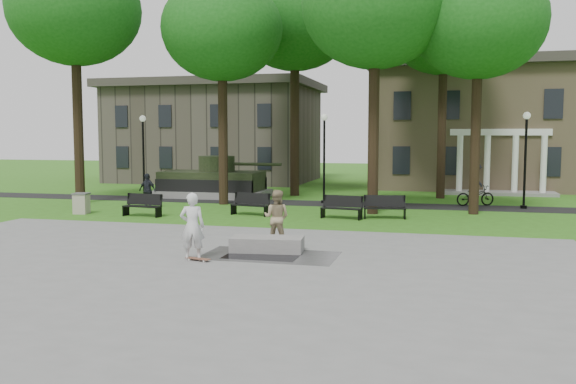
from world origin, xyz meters
name	(u,v)px	position (x,y,z in m)	size (l,w,h in m)	color
ground	(241,241)	(0.00, 0.00, 0.00)	(120.00, 120.00, 0.00)	#2F6016
plaza	(179,273)	(0.00, -5.00, 0.01)	(22.00, 16.00, 0.02)	gray
footpath	(314,203)	(0.00, 12.00, 0.01)	(44.00, 2.60, 0.01)	black
building_right	(493,125)	(10.00, 26.00, 4.34)	(17.00, 12.00, 8.60)	#9E8460
building_left	(216,136)	(-11.00, 26.50, 3.60)	(15.00, 10.00, 7.20)	#4C443D
tree_0	(74,10)	(-12.00, 9.00, 10.03)	(6.80, 6.80, 12.97)	black
tree_1	(222,30)	(-4.50, 10.50, 8.95)	(6.20, 6.20, 11.63)	black
tree_2	(375,7)	(3.50, 8.50, 9.32)	(6.60, 6.60, 12.16)	black
tree_3	(479,22)	(8.00, 9.50, 8.60)	(6.00, 6.00, 11.19)	black
tree_4	(295,19)	(-2.00, 16.00, 10.39)	(7.20, 7.20, 13.50)	black
tree_5	(444,27)	(6.50, 16.50, 9.67)	(6.40, 6.40, 12.44)	black
lamp_left	(143,150)	(-10.00, 12.30, 2.79)	(0.36, 0.36, 4.73)	black
lamp_mid	(324,151)	(0.50, 12.30, 2.79)	(0.36, 0.36, 4.73)	black
lamp_right	(526,152)	(10.50, 12.30, 2.79)	(0.36, 0.36, 4.73)	black
tank_monument	(213,182)	(-6.46, 14.00, 0.86)	(7.45, 3.40, 2.40)	gray
puddle	(261,256)	(1.45, -2.43, 0.02)	(2.20, 1.20, 0.00)	black
concrete_block	(267,244)	(1.40, -1.62, 0.24)	(2.20, 1.00, 0.45)	gray
skateboard	(198,260)	(-0.12, -3.47, 0.06)	(0.78, 0.20, 0.07)	brown
skateboarder	(192,226)	(-0.33, -3.37, 0.99)	(0.71, 0.46, 1.94)	silver
friend_watching	(277,217)	(1.37, -0.41, 0.92)	(0.88, 0.68, 1.80)	#978561
pedestrian_walker	(147,190)	(-7.68, 8.18, 0.86)	(1.00, 0.42, 1.71)	black
cyclist	(475,188)	(8.24, 12.97, 0.90)	(2.12, 1.45, 2.21)	black
park_bench_0	(143,205)	(-6.31, 5.09, 0.52)	(1.84, 0.72, 1.00)	black
park_bench_1	(251,204)	(-1.79, 6.66, 0.52)	(1.85, 0.87, 1.00)	black
park_bench_2	(342,207)	(2.40, 6.48, 0.52)	(1.85, 0.83, 1.00)	black
park_bench_3	(385,206)	(4.20, 7.02, 0.52)	(1.85, 0.79, 1.00)	black
trash_bin	(81,203)	(-9.47, 5.20, 0.49)	(0.76, 0.76, 0.96)	#B4AA94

